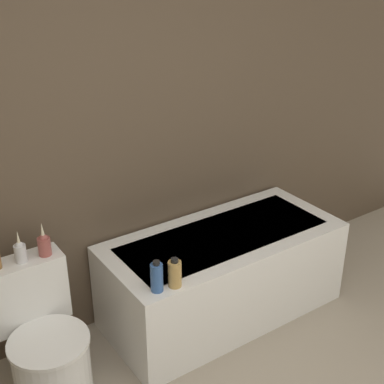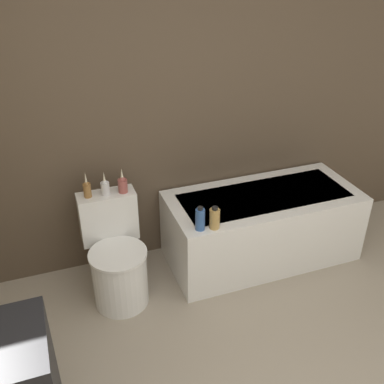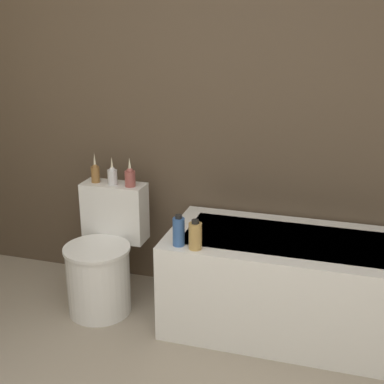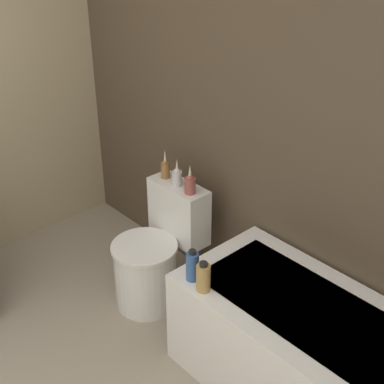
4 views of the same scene
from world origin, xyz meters
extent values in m
cube|color=brown|center=(0.00, 2.32, 1.30)|extent=(6.40, 0.06, 2.60)
cube|color=white|center=(0.77, 1.92, 0.29)|extent=(1.52, 0.69, 0.58)
cube|color=#B7BCC6|center=(0.77, 1.92, 0.57)|extent=(1.32, 0.49, 0.01)
cylinder|color=white|center=(-0.43, 1.78, 0.21)|extent=(0.39, 0.39, 0.42)
cylinder|color=white|center=(-0.43, 1.78, 0.43)|extent=(0.41, 0.41, 0.02)
cube|color=white|center=(-0.43, 2.06, 0.57)|extent=(0.41, 0.17, 0.38)
cylinder|color=olive|center=(-0.55, 2.06, 0.81)|extent=(0.06, 0.06, 0.10)
sphere|color=olive|center=(-0.55, 2.06, 0.86)|extent=(0.04, 0.04, 0.04)
cone|color=beige|center=(-0.55, 2.06, 0.90)|extent=(0.02, 0.02, 0.09)
cylinder|color=silver|center=(-0.43, 2.05, 0.80)|extent=(0.06, 0.06, 0.09)
sphere|color=silver|center=(-0.43, 2.05, 0.85)|extent=(0.04, 0.04, 0.04)
cone|color=beige|center=(-0.43, 2.05, 0.89)|extent=(0.02, 0.02, 0.08)
cylinder|color=#994C47|center=(-0.31, 2.04, 0.81)|extent=(0.07, 0.07, 0.10)
sphere|color=#994C47|center=(-0.31, 2.04, 0.85)|extent=(0.04, 0.04, 0.04)
cone|color=beige|center=(-0.31, 2.04, 0.90)|extent=(0.02, 0.02, 0.09)
cylinder|color=#335999|center=(0.13, 1.66, 0.66)|extent=(0.07, 0.07, 0.16)
cylinder|color=black|center=(0.13, 1.66, 0.75)|extent=(0.04, 0.04, 0.02)
cylinder|color=tan|center=(0.23, 1.64, 0.65)|extent=(0.07, 0.07, 0.15)
cylinder|color=black|center=(0.23, 1.64, 0.74)|extent=(0.04, 0.04, 0.02)
camera|label=1|loc=(-1.01, -0.34, 2.24)|focal=50.00mm
camera|label=2|loc=(-0.79, -0.73, 2.34)|focal=42.00mm
camera|label=3|loc=(0.97, -0.89, 1.81)|focal=50.00mm
camera|label=4|loc=(1.74, 0.20, 2.31)|focal=50.00mm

